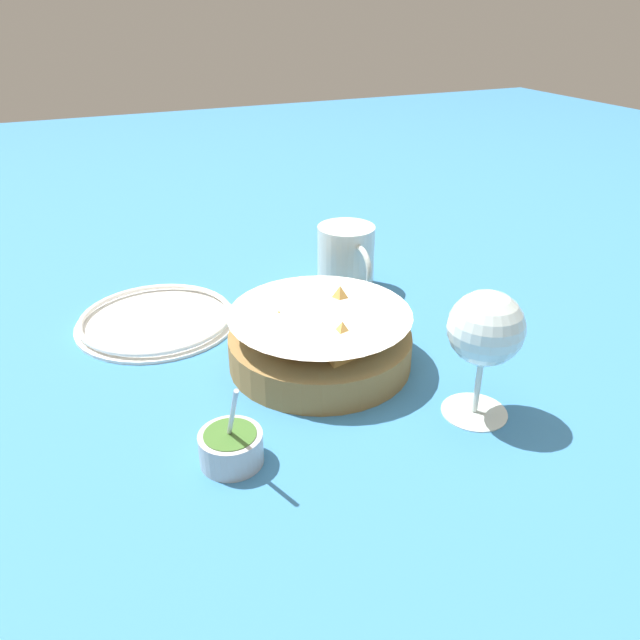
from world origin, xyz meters
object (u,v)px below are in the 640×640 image
Objects in this scene: side_plate at (157,319)px; wine_glass at (485,332)px; beer_mug at (346,260)px; food_basket at (320,341)px; sauce_cup at (231,446)px.

wine_glass is at bearing 38.70° from side_plate.
side_plate is (0.00, -0.31, -0.04)m from beer_mug.
food_basket is 1.02× the size of side_plate.
beer_mug is at bearing 90.24° from side_plate.
food_basket is 0.22m from sauce_cup.
sauce_cup is at bearing -49.00° from food_basket.
side_plate is at bearing -138.34° from food_basket.
wine_glass is 1.16× the size of beer_mug.
food_basket reaches higher than side_plate.
wine_glass is at bearing 34.98° from food_basket.
side_plate is (-0.20, -0.18, -0.03)m from food_basket.
food_basket is 1.54× the size of wine_glass.
side_plate is at bearing -89.76° from beer_mug.
sauce_cup is 0.86× the size of beer_mug.
side_plate is at bearing -177.69° from sauce_cup.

